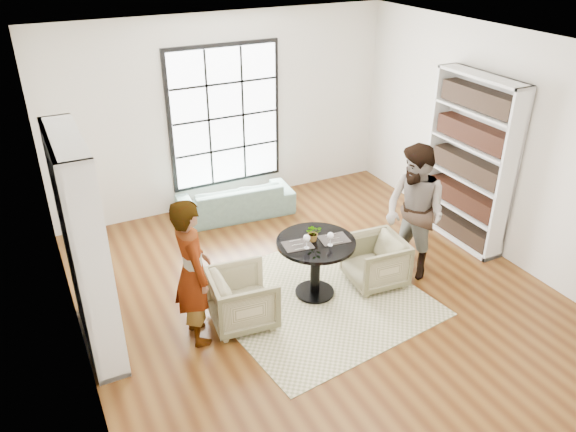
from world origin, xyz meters
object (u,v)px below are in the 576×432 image
sofa (236,200)px  wine_glass_right (330,236)px  pedestal_table (316,256)px  person_left (193,272)px  armchair_left (243,298)px  wine_glass_left (307,239)px  flower_centerpiece (313,233)px  armchair_right (375,261)px  person_right (415,213)px

sofa → wine_glass_right: bearing=98.8°
pedestal_table → person_left: 1.59m
pedestal_table → sofa: size_ratio=0.53×
armchair_left → wine_glass_left: 1.00m
pedestal_table → flower_centerpiece: flower_centerpiece is taller
armchair_right → wine_glass_right: bearing=-81.4°
person_left → flower_centerpiece: bearing=-83.4°
sofa → flower_centerpiece: flower_centerpiece is taller
sofa → armchair_left: (-0.94, -2.54, 0.07)m
armchair_left → armchair_right: size_ratio=1.04×
sofa → wine_glass_left: wine_glass_left is taller
armchair_right → wine_glass_left: 1.14m
armchair_right → wine_glass_left: size_ratio=3.82×
person_right → armchair_left: bearing=-98.6°
person_left → flower_centerpiece: 1.55m
person_left → wine_glass_left: bearing=-88.0°
wine_glass_right → pedestal_table: bearing=122.4°
sofa → flower_centerpiece: size_ratio=8.29×
person_right → wine_glass_right: 1.25m
pedestal_table → armchair_left: pedestal_table is taller
sofa → armchair_right: 2.70m
person_right → flower_centerpiece: size_ratio=8.22×
wine_glass_right → flower_centerpiece: bearing=123.2°
armchair_left → person_right: (2.36, -0.01, 0.55)m
armchair_left → sofa: bearing=-13.9°
armchair_left → wine_glass_right: 1.24m
sofa → wine_glass_right: 2.67m
armchair_right → person_left: person_left is taller
wine_glass_left → person_right: bearing=-0.9°
wine_glass_left → sofa: bearing=87.6°
person_left → armchair_right: bearing=-88.8°
sofa → wine_glass_right: wine_glass_right is taller
sofa → armchair_left: armchair_left is taller
armchair_left → wine_glass_right: (1.11, -0.05, 0.56)m
pedestal_table → flower_centerpiece: bearing=127.3°
person_left → wine_glass_right: person_left is taller
person_right → wine_glass_right: person_right is taller
armchair_left → pedestal_table: bearing=-77.4°
sofa → flower_centerpiece: bearing=96.1°
armchair_right → person_right: (0.55, -0.00, 0.57)m
person_right → wine_glass_right: size_ratio=10.22×
person_left → person_right: bearing=-88.8°
pedestal_table → armchair_left: size_ratio=1.32×
sofa → person_left: person_left is taller
armchair_left → flower_centerpiece: flower_centerpiece is taller
wine_glass_left → flower_centerpiece: flower_centerpiece is taller
wine_glass_left → wine_glass_right: 0.29m
wine_glass_left → wine_glass_right: size_ratio=1.05×
armchair_right → wine_glass_left: (-0.98, 0.02, 0.58)m
wine_glass_left → flower_centerpiece: bearing=38.1°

